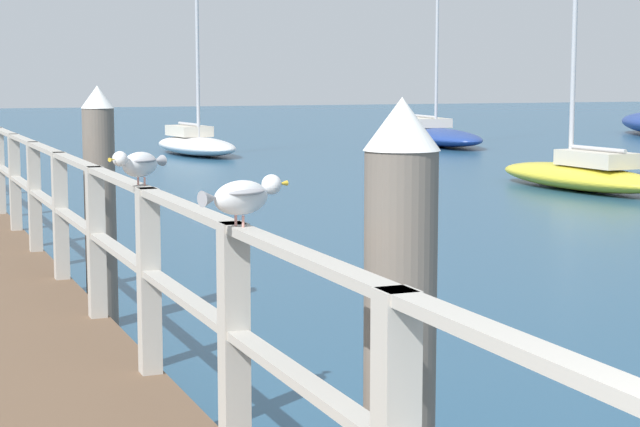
% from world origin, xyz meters
% --- Properties ---
extents(pier_railing, '(0.12, 22.86, 1.10)m').
position_xyz_m(pier_railing, '(1.10, 12.17, 1.17)').
color(pier_railing, '#B2ADA3').
rests_on(pier_railing, pier_deck).
extents(dock_piling_near, '(0.29, 0.29, 2.17)m').
position_xyz_m(dock_piling_near, '(1.48, 3.15, 1.09)').
color(dock_piling_near, '#6B6056').
rests_on(dock_piling_near, ground_plane).
extents(dock_piling_far, '(0.29, 0.29, 2.17)m').
position_xyz_m(dock_piling_far, '(1.48, 9.10, 1.09)').
color(dock_piling_far, '#6B6056').
rests_on(dock_piling_far, ground_plane).
extents(seagull_foreground, '(0.46, 0.24, 0.21)m').
position_xyz_m(seagull_foreground, '(1.11, 3.93, 1.73)').
color(seagull_foreground, white).
rests_on(seagull_foreground, pier_railing).
extents(seagull_background, '(0.41, 0.32, 0.21)m').
position_xyz_m(seagull_background, '(1.09, 5.84, 1.73)').
color(seagull_background, white).
rests_on(seagull_background, pier_railing).
extents(boat_0, '(1.57, 4.73, 5.27)m').
position_xyz_m(boat_0, '(12.64, 17.37, 0.33)').
color(boat_0, gold).
rests_on(boat_0, ground_plane).
extents(boat_3, '(2.02, 4.68, 6.23)m').
position_xyz_m(boat_3, '(8.21, 29.72, 0.35)').
color(boat_3, white).
rests_on(boat_3, ground_plane).
extents(boat_4, '(2.82, 7.04, 8.76)m').
position_xyz_m(boat_4, '(16.75, 31.24, 0.37)').
color(boat_4, navy).
rests_on(boat_4, ground_plane).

